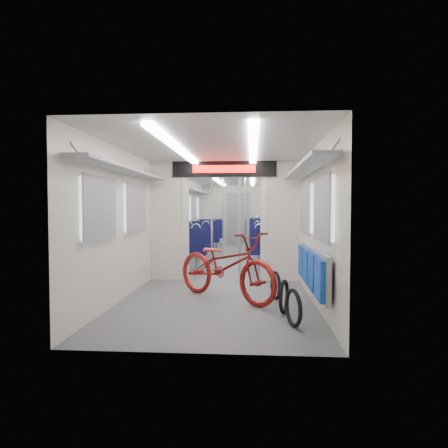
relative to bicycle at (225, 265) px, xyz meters
name	(u,v)px	position (x,y,z in m)	size (l,w,h in m)	color
carriage	(230,204)	(-0.13, 3.45, 0.98)	(12.00, 12.02, 2.31)	#515456
bicycle	(225,265)	(0.00, 0.00, 0.00)	(0.70, 2.00, 1.05)	maroon
flip_bench	(312,269)	(1.22, -0.59, 0.05)	(0.12, 2.15, 0.56)	gray
bike_hoop_a	(293,310)	(0.89, -1.36, -0.32)	(0.46, 0.46, 0.05)	black
bike_hoop_b	(284,298)	(0.83, -0.75, -0.32)	(0.45, 0.45, 0.05)	black
bike_hoop_c	(276,287)	(0.77, 0.04, -0.33)	(0.44, 0.44, 0.05)	black
seat_bay_near_left	(192,244)	(-1.07, 3.63, 0.00)	(0.89, 1.96, 1.06)	#0B0C34
seat_bay_near_right	(268,244)	(0.80, 3.79, 0.00)	(0.88, 1.94, 1.06)	#0B0C34
seat_bay_far_left	(208,234)	(-1.07, 7.07, 0.03)	(0.93, 2.14, 1.12)	#0B0C34
seat_bay_far_right	(264,233)	(0.80, 7.16, 0.05)	(0.96, 2.29, 1.17)	#0B0C34
stanchion_near_left	(212,220)	(-0.45, 2.35, 0.62)	(0.04, 0.04, 2.30)	silver
stanchion_near_right	(240,220)	(0.14, 2.32, 0.62)	(0.04, 0.04, 2.30)	silver
stanchion_far_left	(223,217)	(-0.46, 5.80, 0.62)	(0.04, 0.04, 2.30)	silver
stanchion_far_right	(245,217)	(0.20, 5.67, 0.62)	(0.05, 0.05, 2.30)	silver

